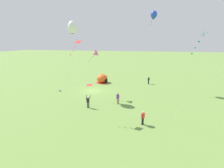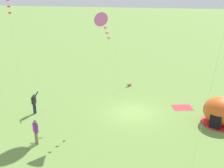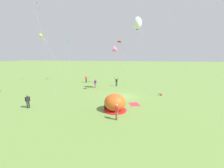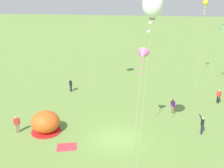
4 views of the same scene
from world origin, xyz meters
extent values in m
plane|color=olive|center=(0.00, 0.00, 0.00)|extent=(300.00, 300.00, 0.00)
ellipsoid|color=#D8591E|center=(-6.77, 0.08, 1.05)|extent=(2.70, 2.60, 2.10)
cylinder|color=red|center=(-6.77, 0.08, 0.05)|extent=(2.81, 2.81, 0.10)
cube|color=black|center=(-6.26, 1.24, 0.55)|extent=(0.78, 0.43, 1.10)
cube|color=#CC333D|center=(-3.92, -2.12, 0.01)|extent=(2.03, 1.78, 0.01)
cylinder|color=red|center=(1.65, -6.28, 0.17)|extent=(0.35, 0.39, 0.22)
sphere|color=tan|center=(1.78, -6.06, 0.20)|extent=(0.19, 0.19, 0.19)
cylinder|color=#3F72CC|center=(1.78, -6.06, 0.29)|extent=(0.24, 0.24, 0.06)
cylinder|color=tan|center=(1.63, -6.13, 0.09)|extent=(0.07, 0.07, 0.17)
cylinder|color=tan|center=(1.80, -6.23, 0.09)|extent=(0.07, 0.07, 0.17)
cylinder|color=navy|center=(1.52, -6.34, 0.07)|extent=(0.09, 0.09, 0.13)
cylinder|color=navy|center=(1.66, -6.42, 0.07)|extent=(0.09, 0.09, 0.13)
cylinder|color=black|center=(-8.13, 11.17, 0.44)|extent=(0.15, 0.15, 0.88)
cylinder|color=black|center=(-7.97, 11.04, 0.44)|extent=(0.15, 0.15, 0.88)
cube|color=black|center=(-8.05, 11.10, 1.18)|extent=(0.45, 0.42, 0.60)
sphere|color=brown|center=(-8.05, 11.10, 1.61)|extent=(0.22, 0.22, 0.22)
cylinder|color=black|center=(-8.25, 11.26, 1.18)|extent=(0.09, 0.09, 0.58)
cylinder|color=black|center=(-7.85, 10.95, 1.18)|extent=(0.09, 0.09, 0.58)
cylinder|color=#8C7251|center=(-9.44, -0.61, 0.44)|extent=(0.15, 0.15, 0.88)
cylinder|color=#8C7251|center=(-9.28, -0.50, 0.44)|extent=(0.15, 0.15, 0.88)
cube|color=red|center=(-9.36, -0.56, 1.18)|extent=(0.45, 0.41, 0.60)
sphere|color=tan|center=(-9.36, -0.56, 1.61)|extent=(0.22, 0.22, 0.22)
cylinder|color=red|center=(-9.57, -0.70, 1.18)|extent=(0.09, 0.09, 0.58)
cylinder|color=red|center=(-9.16, -0.41, 1.18)|extent=(0.09, 0.09, 0.58)
cylinder|color=#1E2347|center=(7.83, 2.25, 0.44)|extent=(0.15, 0.15, 0.88)
cylinder|color=#1E2347|center=(7.82, 2.45, 0.44)|extent=(0.15, 0.15, 0.88)
cube|color=black|center=(7.83, 2.35, 1.18)|extent=(0.26, 0.39, 0.60)
sphere|color=beige|center=(7.83, 2.35, 1.61)|extent=(0.22, 0.22, 0.22)
cylinder|color=black|center=(7.69, 2.08, 1.64)|extent=(0.39, 0.17, 0.50)
cylinder|color=black|center=(7.66, 2.61, 1.64)|extent=(0.39, 0.13, 0.50)
cylinder|color=#8C7251|center=(5.18, 6.44, 0.44)|extent=(0.15, 0.15, 0.88)
cylinder|color=#8C7251|center=(5.34, 6.31, 0.44)|extent=(0.15, 0.15, 0.88)
cube|color=purple|center=(5.26, 6.38, 1.18)|extent=(0.45, 0.42, 0.60)
sphere|color=#9E7051|center=(5.26, 6.38, 1.61)|extent=(0.22, 0.22, 0.22)
cylinder|color=purple|center=(5.07, 6.53, 1.18)|extent=(0.09, 0.09, 0.58)
cylinder|color=purple|center=(5.46, 6.22, 1.18)|extent=(0.09, 0.09, 0.58)
cylinder|color=black|center=(10.74, 10.53, 0.44)|extent=(0.15, 0.15, 0.88)
cylinder|color=black|center=(10.91, 10.42, 0.44)|extent=(0.15, 0.15, 0.88)
cube|color=red|center=(10.83, 10.48, 1.18)|extent=(0.45, 0.41, 0.60)
sphere|color=beige|center=(10.83, 10.48, 1.61)|extent=(0.22, 0.22, 0.22)
cylinder|color=red|center=(10.62, 10.62, 1.18)|extent=(0.09, 0.09, 0.58)
cylinder|color=red|center=(11.03, 10.33, 1.18)|extent=(0.09, 0.09, 0.58)
cylinder|color=silver|center=(-4.71, 10.38, 7.34)|extent=(1.15, 1.69, 14.68)
cylinder|color=brown|center=(-4.14, 9.53, 0.03)|extent=(0.03, 0.03, 0.06)
cube|color=blue|center=(-5.02, 10.83, 13.34)|extent=(0.19, 0.18, 0.12)
cube|color=blue|center=(-4.89, 10.65, 12.73)|extent=(0.20, 0.16, 0.12)
cylinder|color=silver|center=(2.59, -3.28, 5.95)|extent=(0.54, 2.66, 11.91)
cylinder|color=brown|center=(2.33, -4.61, 0.03)|extent=(0.03, 0.03, 0.06)
ellipsoid|color=white|center=(2.86, -1.96, 11.91)|extent=(1.46, 1.46, 2.01)
cube|color=brown|center=(2.86, -1.96, 10.99)|extent=(0.37, 0.37, 0.26)
cube|color=white|center=(2.79, -2.29, 11.26)|extent=(0.21, 0.14, 0.12)
cube|color=white|center=(2.74, -2.57, 10.71)|extent=(0.20, 0.08, 0.12)
cube|color=white|center=(2.68, -2.85, 10.16)|extent=(0.21, 0.09, 0.12)
cylinder|color=silver|center=(1.93, -0.64, 3.77)|extent=(0.34, 4.39, 7.55)
cylinder|color=brown|center=(1.77, -2.83, 0.03)|extent=(0.03, 0.03, 0.06)
cone|color=pink|center=(2.10, 1.55, 7.55)|extent=(1.11, 1.25, 1.28)
cube|color=pink|center=(2.07, 1.13, 7.05)|extent=(0.21, 0.10, 0.12)
cube|color=pink|center=(2.04, 0.77, 6.63)|extent=(0.20, 0.07, 0.12)
cube|color=pink|center=(2.01, 0.41, 6.21)|extent=(0.21, 0.12, 0.12)
cylinder|color=silver|center=(10.77, 14.63, 5.08)|extent=(1.72, 1.36, 10.16)
cylinder|color=brown|center=(9.91, 13.95, 0.03)|extent=(0.03, 0.03, 0.06)
cube|color=teal|center=(11.62, 15.30, 10.16)|extent=(0.71, 0.68, 0.27)
cylinder|color=#332314|center=(11.62, 15.30, 10.17)|extent=(0.18, 0.15, 0.50)
cube|color=teal|center=(11.36, 15.10, 9.50)|extent=(0.14, 0.21, 0.12)
cube|color=teal|center=(11.14, 14.92, 8.94)|extent=(0.19, 0.17, 0.12)
cube|color=teal|center=(10.93, 14.75, 8.38)|extent=(0.18, 0.19, 0.12)
cylinder|color=silver|center=(10.22, 0.70, 4.76)|extent=(1.75, 2.68, 9.53)
cylinder|color=brown|center=(11.09, -0.63, 0.03)|extent=(0.03, 0.03, 0.06)
cube|color=red|center=(9.35, 2.04, 9.53)|extent=(0.83, 0.87, 0.32)
cylinder|color=#332314|center=(9.35, 2.04, 9.54)|extent=(0.17, 0.25, 0.62)
cube|color=red|center=(9.56, 1.72, 8.94)|extent=(0.20, 0.15, 0.12)
cube|color=red|center=(9.74, 1.44, 8.45)|extent=(0.20, 0.15, 0.12)
cube|color=red|center=(9.92, 1.17, 7.95)|extent=(0.18, 0.19, 0.12)
cylinder|color=silver|center=(9.14, 17.52, 5.63)|extent=(1.13, 6.97, 11.26)
cylinder|color=brown|center=(8.58, 14.04, 0.03)|extent=(0.03, 0.03, 0.06)
cone|color=yellow|center=(9.70, 21.00, 11.26)|extent=(0.95, 1.00, 0.99)
cube|color=yellow|center=(9.63, 20.57, 10.77)|extent=(0.21, 0.13, 0.12)
cube|color=yellow|center=(9.57, 20.22, 10.36)|extent=(0.21, 0.14, 0.12)
cube|color=yellow|center=(9.51, 19.86, 9.94)|extent=(0.20, 0.08, 0.12)
camera|label=1|loc=(27.15, 10.62, 9.39)|focal=24.00mm
camera|label=2|loc=(-3.58, 19.58, 9.53)|focal=42.00mm
camera|label=3|loc=(-23.83, -2.94, 6.62)|focal=24.00mm
camera|label=4|loc=(3.47, -20.74, 12.47)|focal=42.00mm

